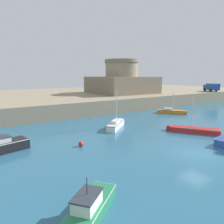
{
  "coord_description": "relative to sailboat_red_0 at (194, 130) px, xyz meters",
  "views": [
    {
      "loc": [
        -17.54,
        -12.0,
        7.41
      ],
      "look_at": [
        -0.23,
        14.07,
        2.0
      ],
      "focal_mm": 35.0,
      "sensor_mm": 36.0,
      "label": 1
    }
  ],
  "objects": [
    {
      "name": "ground_plane",
      "position": [
        -6.38,
        -4.92,
        -0.38
      ],
      "size": [
        200.0,
        200.0,
        0.0
      ],
      "primitive_type": "plane",
      "color": "#28607F"
    },
    {
      "name": "fortress",
      "position": [
        9.62,
        29.11,
        5.23
      ],
      "size": [
        14.47,
        14.47,
        8.45
      ],
      "color": "#796C57",
      "rests_on": "quay_seawall"
    },
    {
      "name": "sailboat_orange_4",
      "position": [
        8.32,
        11.18,
        0.03
      ],
      "size": [
        4.26,
        4.88,
        4.33
      ],
      "color": "orange",
      "rests_on": "ground"
    },
    {
      "name": "sailboat_red_0",
      "position": [
        0.0,
        0.0,
        0.0
      ],
      "size": [
        4.46,
        6.07,
        4.55
      ],
      "color": "red",
      "rests_on": "ground"
    },
    {
      "name": "mooring_buoy",
      "position": [
        -14.56,
        3.05,
        -0.11
      ],
      "size": [
        0.54,
        0.54,
        0.54
      ],
      "primitive_type": "sphere",
      "color": "red",
      "rests_on": "ground"
    },
    {
      "name": "motorboat_black_1",
      "position": [
        -21.71,
        5.7,
        0.23
      ],
      "size": [
        5.58,
        2.85,
        2.46
      ],
      "color": "black",
      "rests_on": "ground"
    },
    {
      "name": "sailboat_white_3",
      "position": [
        -7.0,
        7.57,
        0.12
      ],
      "size": [
        5.05,
        4.51,
        5.32
      ],
      "color": "white",
      "rests_on": "ground"
    },
    {
      "name": "quay_seawall",
      "position": [
        -6.38,
        36.65,
        0.95
      ],
      "size": [
        120.0,
        40.0,
        2.66
      ],
      "primitive_type": "cube",
      "color": "gray",
      "rests_on": "ground"
    },
    {
      "name": "truck_on_quay",
      "position": [
        33.51,
        18.94,
        3.5
      ],
      "size": [
        3.19,
        4.7,
        2.2
      ],
      "color": "#234793",
      "rests_on": "quay_seawall"
    },
    {
      "name": "motorboat_green_2",
      "position": [
        -19.32,
        -7.77,
        0.15
      ],
      "size": [
        4.98,
        4.31,
        2.37
      ],
      "color": "#237A4C",
      "rests_on": "ground"
    }
  ]
}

